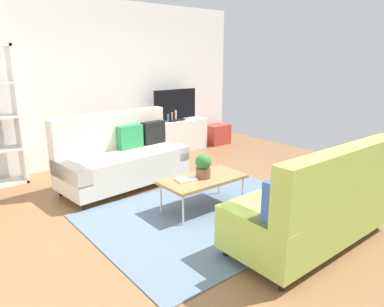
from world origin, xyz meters
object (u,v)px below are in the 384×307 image
at_px(vase_1, 158,119).
at_px(storage_trunk, 217,134).
at_px(bottle_2, 176,115).
at_px(couch_green, 315,206).
at_px(coffee_table, 203,180).
at_px(couch_beige, 122,157).
at_px(tv_console, 175,136).
at_px(vase_0, 150,120).
at_px(tv, 175,106).
at_px(table_book_0, 186,179).
at_px(bottle_0, 168,118).
at_px(bottle_1, 172,117).
at_px(potted_plant, 203,166).

bearing_deg(vase_1, storage_trunk, -5.74).
bearing_deg(bottle_2, couch_green, -106.28).
bearing_deg(coffee_table, couch_beige, 105.30).
distance_m(couch_green, tv_console, 4.19).
bearing_deg(vase_1, coffee_table, -111.89).
relative_size(coffee_table, storage_trunk, 2.12).
bearing_deg(couch_beige, vase_0, -141.23).
distance_m(tv, table_book_0, 3.08).
relative_size(bottle_0, bottle_1, 0.88).
relative_size(couch_green, tv, 1.90).
height_order(coffee_table, storage_trunk, storage_trunk).
height_order(coffee_table, tv_console, tv_console).
relative_size(tv, potted_plant, 3.17).
relative_size(tv_console, vase_0, 10.14).
bearing_deg(couch_beige, bottle_2, -153.58).
relative_size(storage_trunk, table_book_0, 2.17).
height_order(tv, potted_plant, tv).
relative_size(vase_1, bottle_0, 0.86).
height_order(table_book_0, vase_1, vase_1).
bearing_deg(bottle_1, storage_trunk, -2.86).
height_order(coffee_table, table_book_0, table_book_0).
xyz_separation_m(table_book_0, bottle_0, (1.48, 2.50, 0.29)).
xyz_separation_m(couch_green, vase_1, (0.78, 4.07, 0.27)).
height_order(couch_green, tv_console, couch_green).
xyz_separation_m(couch_green, storage_trunk, (2.27, 3.92, -0.23)).
bearing_deg(bottle_2, potted_plant, -119.44).
bearing_deg(tv, coffee_table, -119.44).
bearing_deg(potted_plant, table_book_0, 166.90).
height_order(couch_beige, bottle_2, couch_beige).
relative_size(table_book_0, bottle_0, 1.43).
height_order(couch_beige, table_book_0, couch_beige).
distance_m(coffee_table, potted_plant, 0.19).
distance_m(tv, bottle_0, 0.31).
xyz_separation_m(tv_console, storage_trunk, (1.10, -0.10, -0.10)).
bearing_deg(tv_console, table_book_0, -123.55).
distance_m(table_book_0, bottle_2, 3.03).
xyz_separation_m(storage_trunk, bottle_1, (-1.20, 0.06, 0.52)).
xyz_separation_m(couch_beige, bottle_2, (1.83, 1.13, 0.31)).
bearing_deg(bottle_1, table_book_0, -122.32).
height_order(bottle_0, bottle_1, bottle_1).
xyz_separation_m(couch_beige, tv, (1.84, 1.15, 0.51)).
bearing_deg(bottle_1, vase_0, 169.33).
relative_size(coffee_table, tv_console, 0.79).
distance_m(tv_console, table_book_0, 3.05).
height_order(couch_beige, vase_1, couch_beige).
distance_m(coffee_table, storage_trunk, 3.58).
height_order(tv_console, bottle_1, bottle_1).
bearing_deg(vase_1, bottle_2, -13.27).
distance_m(couch_beige, vase_1, 1.92).
xyz_separation_m(couch_beige, bottle_0, (1.64, 1.13, 0.28)).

